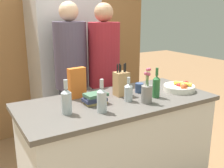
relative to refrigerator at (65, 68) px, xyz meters
The scene contains 15 objects.
kitchen_island 1.43m from the refrigerator, 90.95° to the right, with size 1.75×0.79×0.91m.
back_wall_wood 0.50m from the refrigerator, 93.55° to the left, with size 2.95×0.12×2.60m.
refrigerator is the anchor object (origin of this frame).
fruit_bowl 1.57m from the refrigerator, 65.84° to the right, with size 0.30×0.30×0.10m.
knife_block 1.26m from the refrigerator, 86.69° to the right, with size 0.12×0.11×0.30m.
flower_vase 1.55m from the refrigerator, 84.63° to the right, with size 0.09×0.09×0.31m.
cereal_box 1.16m from the refrigerator, 105.46° to the right, with size 0.17×0.07×0.28m.
coffee_mug 1.30m from the refrigerator, 77.99° to the right, with size 0.08×0.12×0.09m.
book_stack 1.36m from the refrigerator, 100.37° to the right, with size 0.20×0.15×0.09m.
bottle_oil 1.53m from the refrigerator, 110.47° to the right, with size 0.08×0.08×0.27m.
bottle_vinegar 1.50m from the refrigerator, 78.08° to the right, with size 0.07×0.07×0.27m.
bottle_wine 1.43m from the refrigerator, 88.52° to the right, with size 0.07×0.07×0.21m.
bottle_water 1.56m from the refrigerator, 100.60° to the right, with size 0.08×0.08×0.26m.
person_at_sink 0.58m from the refrigerator, 103.81° to the right, with size 0.36×0.36×1.77m.
person_in_blue 0.72m from the refrigerator, 72.81° to the right, with size 0.35×0.35×1.76m.
Camera 1 is at (-1.18, -1.87, 1.66)m, focal length 42.00 mm.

